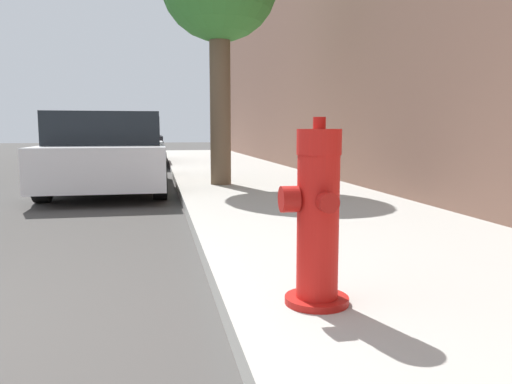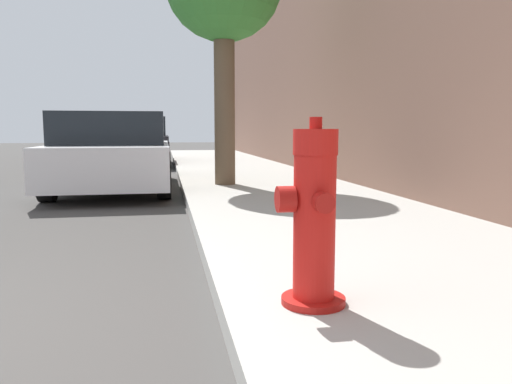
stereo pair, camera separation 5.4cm
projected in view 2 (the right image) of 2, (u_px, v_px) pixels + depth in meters
fire_hydrant at (313, 220)px, 2.44m from camera, size 0.35×0.35×0.92m
parked_car_near at (115, 153)px, 8.27m from camera, size 1.79×4.29×1.26m
parked_car_mid at (136, 142)px, 14.04m from camera, size 1.85×3.83×1.36m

